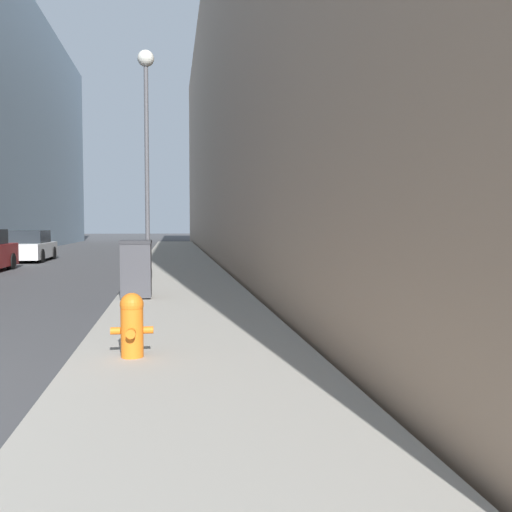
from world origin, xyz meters
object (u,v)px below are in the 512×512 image
object	(u,v)px
lamppost	(146,122)
parked_sedan_far	(28,247)
fire_hydrant	(132,323)
trash_bin	(136,268)

from	to	relation	value
lamppost	parked_sedan_far	world-z (taller)	lamppost
fire_hydrant	trash_bin	xyz separation A→B (m)	(-0.29, 5.66, 0.24)
lamppost	fire_hydrant	bearing A→B (deg)	-88.74
trash_bin	lamppost	xyz separation A→B (m)	(0.06, 4.78, 4.00)
fire_hydrant	lamppost	bearing A→B (deg)	91.26
trash_bin	lamppost	size ratio (longest dim) A/B	0.19
lamppost	parked_sedan_far	distance (m)	13.17
fire_hydrant	trash_bin	distance (m)	5.68
parked_sedan_far	trash_bin	bearing A→B (deg)	-69.07
fire_hydrant	trash_bin	world-z (taller)	trash_bin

